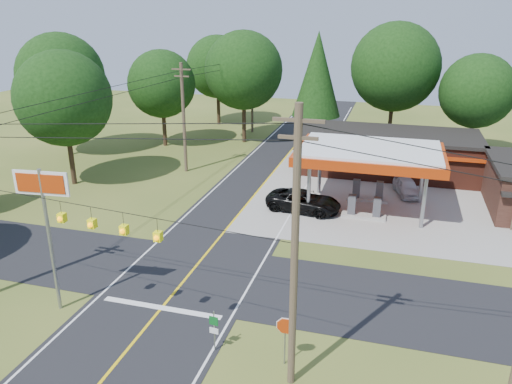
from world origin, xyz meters
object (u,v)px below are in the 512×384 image
(gas_canopy, at_px, (370,155))
(suv_car, at_px, (304,201))
(big_stop_sign, at_px, (44,206))
(sedan_car, at_px, (407,187))
(octagonal_stop_sign, at_px, (285,330))

(gas_canopy, relative_size, suv_car, 1.90)
(gas_canopy, height_order, big_stop_sign, big_stop_sign)
(sedan_car, bearing_deg, big_stop_sign, -143.73)
(octagonal_stop_sign, bearing_deg, big_stop_sign, 175.22)
(suv_car, xyz_separation_m, sedan_car, (7.50, 5.75, -0.10))
(big_stop_sign, bearing_deg, suv_car, 59.85)
(suv_car, xyz_separation_m, big_stop_sign, (-9.50, -16.36, 4.85))
(suv_car, xyz_separation_m, octagonal_stop_sign, (2.50, -17.36, 0.96))
(suv_car, relative_size, octagonal_stop_sign, 2.39)
(gas_canopy, xyz_separation_m, big_stop_sign, (-14.00, -18.01, 1.36))
(sedan_car, xyz_separation_m, octagonal_stop_sign, (-5.00, -23.11, 1.07))
(big_stop_sign, xyz_separation_m, octagonal_stop_sign, (12.00, -1.00, -3.89))
(big_stop_sign, distance_m, octagonal_stop_sign, 12.65)
(sedan_car, bearing_deg, suv_car, -158.71)
(gas_canopy, distance_m, big_stop_sign, 22.85)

